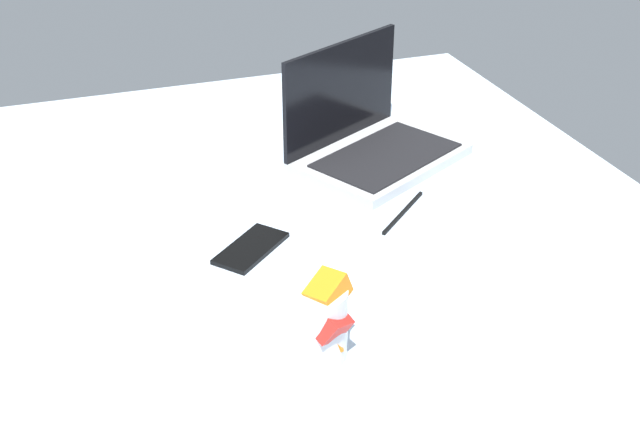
{
  "coord_description": "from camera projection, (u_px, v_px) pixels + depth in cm",
  "views": [
    {
      "loc": [
        -15.4,
        -124.42,
        92.72
      ],
      "look_at": [
        23.72,
        -12.19,
        24.0
      ],
      "focal_mm": 45.79,
      "sensor_mm": 36.0,
      "label": 1
    }
  ],
  "objects": [
    {
      "name": "charger_cable",
      "position": [
        403.0,
        212.0,
        1.49
      ],
      "size": [
        13.04,
        11.81,
        0.6
      ],
      "primitive_type": "cube",
      "rotation": [
        0.0,
        0.0,
        0.73
      ],
      "color": "black",
      "rests_on": "bed_mattress"
    },
    {
      "name": "laptop",
      "position": [
        370.0,
        139.0,
        1.67
      ],
      "size": [
        39.96,
        35.88,
        23.0
      ],
      "rotation": [
        0.0,
        0.0,
        0.49
      ],
      "color": "#B7BABC",
      "rests_on": "bed_mattress"
    },
    {
      "name": "cell_phone",
      "position": [
        251.0,
        248.0,
        1.38
      ],
      "size": [
        15.02,
        14.33,
        0.8
      ],
      "primitive_type": "cube",
      "rotation": [
        0.0,
        0.0,
        2.29
      ],
      "color": "black",
      "rests_on": "bed_mattress"
    },
    {
      "name": "bed_mattress",
      "position": [
        175.0,
        275.0,
        1.48
      ],
      "size": [
        180.0,
        140.0,
        18.0
      ],
      "primitive_type": "cube",
      "color": "silver",
      "rests_on": "ground"
    },
    {
      "name": "snack_cup",
      "position": [
        317.0,
        322.0,
        1.12
      ],
      "size": [
        9.77,
        10.54,
        13.64
      ],
      "color": "silver",
      "rests_on": "bed_mattress"
    }
  ]
}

